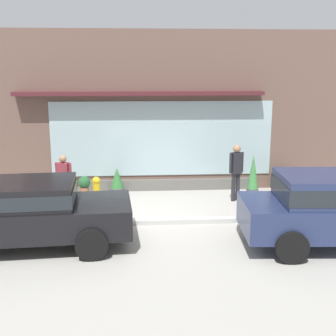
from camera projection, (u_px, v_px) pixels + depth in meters
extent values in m
plane|color=#9E9B93|center=(142.00, 221.00, 11.32)|extent=(60.00, 60.00, 0.00)
cube|color=#B2B2AD|center=(142.00, 222.00, 11.12)|extent=(14.00, 0.24, 0.12)
cube|color=brown|center=(140.00, 112.00, 13.89)|extent=(14.00, 0.36, 5.03)
cube|color=#9EB7BC|center=(162.00, 139.00, 13.92)|extent=(7.00, 0.03, 2.37)
cube|color=#4C1E23|center=(140.00, 93.00, 13.41)|extent=(7.60, 0.56, 0.12)
cube|color=#605E59|center=(141.00, 185.00, 14.18)|extent=(7.40, 0.20, 0.36)
cylinder|color=gold|center=(97.00, 208.00, 12.35)|extent=(0.30, 0.30, 0.06)
cylinder|color=gold|center=(97.00, 195.00, 12.27)|extent=(0.20, 0.20, 0.68)
sphere|color=gold|center=(96.00, 181.00, 12.18)|extent=(0.23, 0.23, 0.23)
cylinder|color=gold|center=(92.00, 194.00, 12.25)|extent=(0.10, 0.09, 0.09)
cylinder|color=gold|center=(102.00, 194.00, 12.27)|extent=(0.10, 0.09, 0.09)
cylinder|color=gold|center=(96.00, 195.00, 12.13)|extent=(0.09, 0.10, 0.09)
cylinder|color=#333847|center=(67.00, 197.00, 12.14)|extent=(0.12, 0.12, 0.77)
cylinder|color=#333847|center=(62.00, 197.00, 12.17)|extent=(0.12, 0.12, 0.77)
cube|color=#8E333D|center=(64.00, 173.00, 12.01)|extent=(0.33, 0.27, 0.58)
sphere|color=#A37556|center=(63.00, 159.00, 11.92)|extent=(0.21, 0.21, 0.21)
cylinder|color=#8E333D|center=(70.00, 173.00, 11.97)|extent=(0.08, 0.08, 0.55)
cylinder|color=#8E333D|center=(57.00, 172.00, 12.04)|extent=(0.08, 0.08, 0.55)
cube|color=#472D1E|center=(74.00, 182.00, 11.99)|extent=(0.26, 0.16, 0.28)
cylinder|color=#232328|center=(238.00, 187.00, 13.06)|extent=(0.12, 0.12, 0.83)
cylinder|color=#232328|center=(233.00, 187.00, 13.00)|extent=(0.12, 0.12, 0.83)
cube|color=#232328|center=(236.00, 163.00, 12.87)|extent=(0.34, 0.29, 0.62)
sphere|color=#A37556|center=(237.00, 149.00, 12.77)|extent=(0.23, 0.23, 0.23)
cylinder|color=#232328|center=(242.00, 162.00, 12.94)|extent=(0.08, 0.08, 0.59)
cylinder|color=#232328|center=(231.00, 163.00, 12.78)|extent=(0.08, 0.08, 0.59)
cube|color=black|center=(29.00, 218.00, 9.56)|extent=(4.55, 2.05, 0.64)
cube|color=black|center=(16.00, 194.00, 9.41)|extent=(2.55, 1.78, 0.54)
cube|color=#1E2328|center=(16.00, 194.00, 9.41)|extent=(2.59, 1.80, 0.30)
cylinder|color=black|center=(94.00, 216.00, 10.68)|extent=(0.69, 0.23, 0.67)
cylinder|color=black|center=(92.00, 245.00, 8.95)|extent=(0.69, 0.23, 0.67)
cylinder|color=black|center=(271.00, 219.00, 10.51)|extent=(0.69, 0.22, 0.68)
cylinder|color=black|center=(292.00, 247.00, 8.80)|extent=(0.69, 0.22, 0.68)
cylinder|color=#9E6042|center=(85.00, 192.00, 13.40)|extent=(0.26, 0.26, 0.32)
sphere|color=#23562D|center=(84.00, 182.00, 13.33)|extent=(0.37, 0.37, 0.37)
cylinder|color=#9E6042|center=(280.00, 186.00, 14.16)|extent=(0.49, 0.49, 0.31)
sphere|color=#2D6B33|center=(280.00, 176.00, 14.09)|extent=(0.53, 0.53, 0.53)
sphere|color=white|center=(280.00, 175.00, 13.99)|extent=(0.12, 0.12, 0.12)
cylinder|color=#4C4C51|center=(252.00, 191.00, 13.76)|extent=(0.38, 0.38, 0.19)
cone|color=#3D8442|center=(253.00, 171.00, 13.62)|extent=(0.34, 0.34, 1.09)
cylinder|color=#4C4C51|center=(117.00, 191.00, 13.77)|extent=(0.46, 0.46, 0.22)
cone|color=#2D6B33|center=(117.00, 178.00, 13.68)|extent=(0.41, 0.41, 0.62)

